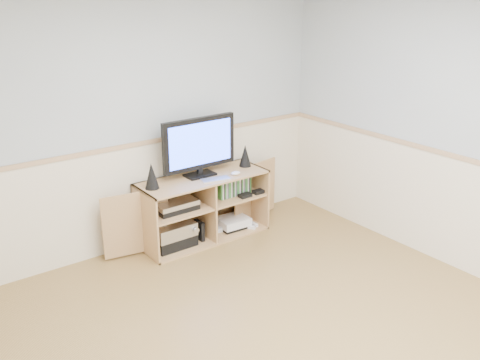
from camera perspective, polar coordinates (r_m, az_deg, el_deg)
name	(u,v)px	position (r m, az deg, el deg)	size (l,w,h in m)	color
room	(289,191)	(3.33, 5.21, -1.14)	(4.04, 4.54, 2.54)	#A38348
media_cabinet	(200,205)	(5.39, -4.24, -2.70)	(2.04, 0.49, 0.65)	tan
monitor	(199,145)	(5.17, -4.37, 3.75)	(0.79, 0.18, 0.58)	black
speaker_left	(152,176)	(4.95, -9.41, 0.43)	(0.13, 0.13, 0.24)	black
speaker_right	(245,156)	(5.49, 0.55, 2.63)	(0.12, 0.12, 0.23)	black
keyboard	(216,179)	(5.14, -2.59, 0.09)	(0.28, 0.11, 0.01)	white
mouse	(236,173)	(5.27, -0.46, 0.74)	(0.10, 0.06, 0.04)	white
av_components	(174,226)	(5.23, -7.09, -4.93)	(0.50, 0.30, 0.47)	black
game_consoles	(232,223)	(5.61, -0.90, -4.60)	(0.45, 0.30, 0.11)	white
game_cases	(233,186)	(5.45, -0.78, -0.63)	(0.38, 0.14, 0.19)	#3F8C3F
wall_outlet	(230,165)	(5.71, -1.10, 1.58)	(0.12, 0.03, 0.12)	white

